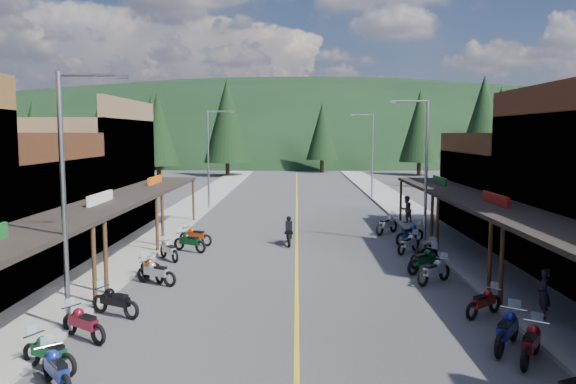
{
  "coord_description": "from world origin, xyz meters",
  "views": [
    {
      "loc": [
        -0.01,
        -22.81,
        6.18
      ],
      "look_at": [
        -0.48,
        7.44,
        3.0
      ],
      "focal_mm": 35.0,
      "sensor_mm": 36.0,
      "label": 1
    }
  ],
  "objects_px": {
    "shop_west_3": "(72,177)",
    "bike_west_4": "(49,351)",
    "streetlight_1": "(210,155)",
    "bike_east_10": "(409,242)",
    "bike_east_8": "(424,259)",
    "pine_3": "(322,131)",
    "pedestrian_east_a": "(544,294)",
    "rider_on_bike": "(289,233)",
    "bike_west_8": "(152,268)",
    "bike_east_6": "(484,301)",
    "pine_1": "(152,127)",
    "bike_west_5": "(83,322)",
    "bike_west_6": "(115,300)",
    "pine_10": "(158,128)",
    "bike_west_9": "(169,249)",
    "shop_east_3": "(523,193)",
    "pine_4": "(420,126)",
    "pine_11": "(483,124)",
    "bike_east_4": "(531,341)",
    "bike_east_11": "(410,233)",
    "bike_east_9": "(424,253)",
    "streetlight_0": "(68,190)",
    "pine_5": "(500,122)",
    "pine_2": "(227,120)",
    "bike_east_5": "(507,328)",
    "bike_west_11": "(195,235)",
    "bike_west_3": "(56,368)",
    "bike_west_7": "(156,271)",
    "pine_0": "(33,131)",
    "pine_8": "(101,135)",
    "streetlight_2": "(424,165)",
    "pine_9": "(497,131)",
    "bike_west_10": "(190,241)",
    "bike_east_12": "(387,224)",
    "pine_7": "(115,127)",
    "streetlight_3": "(371,152)",
    "pedestrian_east_b": "(406,209)"
  },
  "relations": [
    {
      "from": "bike_east_9",
      "to": "rider_on_bike",
      "type": "bearing_deg",
      "value": -174.7
    },
    {
      "from": "pine_2",
      "to": "bike_east_5",
      "type": "xyz_separation_m",
      "value": [
        16.02,
        -65.19,
        -7.36
      ]
    },
    {
      "from": "pine_11",
      "to": "bike_east_4",
      "type": "height_order",
      "value": "pine_11"
    },
    {
      "from": "bike_west_11",
      "to": "shop_east_3",
      "type": "bearing_deg",
      "value": -53.88
    },
    {
      "from": "pine_11",
      "to": "pedestrian_east_b",
      "type": "distance_m",
      "value": 27.0
    },
    {
      "from": "bike_west_6",
      "to": "bike_west_8",
      "type": "distance_m",
      "value": 4.64
    },
    {
      "from": "bike_west_8",
      "to": "pine_1",
      "type": "bearing_deg",
      "value": 64.21
    },
    {
      "from": "pedestrian_east_a",
      "to": "rider_on_bike",
      "type": "bearing_deg",
      "value": -131.54
    },
    {
      "from": "bike_west_5",
      "to": "bike_east_8",
      "type": "height_order",
      "value": "bike_east_8"
    },
    {
      "from": "pine_8",
      "to": "bike_east_8",
      "type": "distance_m",
      "value": 47.56
    },
    {
      "from": "pine_1",
      "to": "bike_east_10",
      "type": "relative_size",
      "value": 6.23
    },
    {
      "from": "bike_west_9",
      "to": "bike_east_12",
      "type": "height_order",
      "value": "bike_east_12"
    },
    {
      "from": "pine_5",
      "to": "bike_west_10",
      "type": "relative_size",
      "value": 6.82
    },
    {
      "from": "streetlight_1",
      "to": "pine_4",
      "type": "distance_m",
      "value": 45.54
    },
    {
      "from": "bike_west_10",
      "to": "pine_10",
      "type": "bearing_deg",
      "value": 45.69
    },
    {
      "from": "pine_4",
      "to": "bike_east_5",
      "type": "distance_m",
      "value": 68.57
    },
    {
      "from": "bike_west_6",
      "to": "pine_5",
      "type": "bearing_deg",
      "value": -0.66
    },
    {
      "from": "shop_east_3",
      "to": "bike_east_5",
      "type": "height_order",
      "value": "shop_east_3"
    },
    {
      "from": "bike_east_10",
      "to": "bike_east_11",
      "type": "height_order",
      "value": "bike_east_11"
    },
    {
      "from": "pedestrian_east_a",
      "to": "bike_east_9",
      "type": "bearing_deg",
      "value": -149.87
    },
    {
      "from": "streetlight_1",
      "to": "bike_east_10",
      "type": "xyz_separation_m",
      "value": [
        12.74,
        -16.24,
        -3.89
      ]
    },
    {
      "from": "pine_3",
      "to": "bike_west_10",
      "type": "bearing_deg",
      "value": -99.07
    },
    {
      "from": "bike_east_8",
      "to": "bike_west_7",
      "type": "bearing_deg",
      "value": -119.53
    },
    {
      "from": "bike_west_7",
      "to": "bike_east_12",
      "type": "height_order",
      "value": "bike_east_12"
    },
    {
      "from": "pine_8",
      "to": "rider_on_bike",
      "type": "distance_m",
      "value": 39.01
    },
    {
      "from": "shop_west_3",
      "to": "bike_west_4",
      "type": "relative_size",
      "value": 5.64
    },
    {
      "from": "shop_west_3",
      "to": "pine_3",
      "type": "bearing_deg",
      "value": 71.99
    },
    {
      "from": "shop_east_3",
      "to": "pine_9",
      "type": "bearing_deg",
      "value": 73.09
    },
    {
      "from": "bike_west_7",
      "to": "pine_1",
      "type": "bearing_deg",
      "value": 43.05
    },
    {
      "from": "bike_west_7",
      "to": "bike_east_10",
      "type": "bearing_deg",
      "value": -33.11
    },
    {
      "from": "bike_west_10",
      "to": "pine_7",
      "type": "bearing_deg",
      "value": 50.61
    },
    {
      "from": "bike_east_8",
      "to": "bike_east_11",
      "type": "xyz_separation_m",
      "value": [
        0.66,
        6.46,
        0.02
      ]
    },
    {
      "from": "bike_west_6",
      "to": "bike_east_4",
      "type": "height_order",
      "value": "bike_east_4"
    },
    {
      "from": "bike_west_3",
      "to": "bike_west_6",
      "type": "bearing_deg",
      "value": 54.46
    },
    {
      "from": "bike_west_8",
      "to": "bike_east_6",
      "type": "xyz_separation_m",
      "value": [
        12.42,
        -4.44,
        -0.03
      ]
    },
    {
      "from": "pine_5",
      "to": "pine_10",
      "type": "relative_size",
      "value": 1.21
    },
    {
      "from": "pine_11",
      "to": "bike_west_6",
      "type": "bearing_deg",
      "value": -121.61
    },
    {
      "from": "pine_11",
      "to": "streetlight_2",
      "type": "bearing_deg",
      "value": -113.51
    },
    {
      "from": "pine_4",
      "to": "bike_west_6",
      "type": "height_order",
      "value": "pine_4"
    },
    {
      "from": "bike_west_5",
      "to": "bike_west_6",
      "type": "height_order",
      "value": "bike_west_5"
    },
    {
      "from": "bike_west_3",
      "to": "pine_0",
      "type": "bearing_deg",
      "value": 75.96
    },
    {
      "from": "bike_east_4",
      "to": "bike_east_11",
      "type": "xyz_separation_m",
      "value": [
        -0.02,
        16.23,
        0.06
      ]
    },
    {
      "from": "bike_east_8",
      "to": "pine_3",
      "type": "bearing_deg",
      "value": 141.24
    },
    {
      "from": "streetlight_3",
      "to": "pine_3",
      "type": "bearing_deg",
      "value": 94.69
    },
    {
      "from": "pine_8",
      "to": "bike_west_8",
      "type": "bearing_deg",
      "value": -68.23
    },
    {
      "from": "pine_10",
      "to": "bike_west_9",
      "type": "height_order",
      "value": "pine_10"
    },
    {
      "from": "streetlight_1",
      "to": "bike_west_3",
      "type": "xyz_separation_m",
      "value": [
        1.2,
        -31.99,
        -3.88
      ]
    },
    {
      "from": "pine_3",
      "to": "bike_west_3",
      "type": "relative_size",
      "value": 5.44
    },
    {
      "from": "shop_east_3",
      "to": "pine_4",
      "type": "distance_m",
      "value": 49.11
    },
    {
      "from": "streetlight_0",
      "to": "shop_east_3",
      "type": "bearing_deg",
      "value": 39.88
    }
  ]
}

